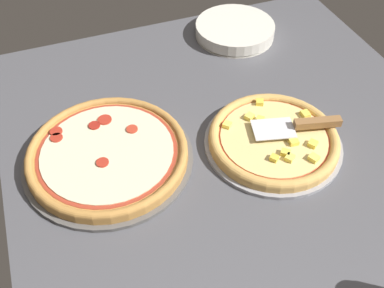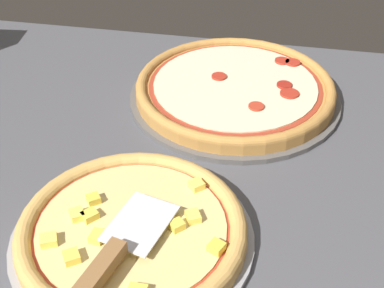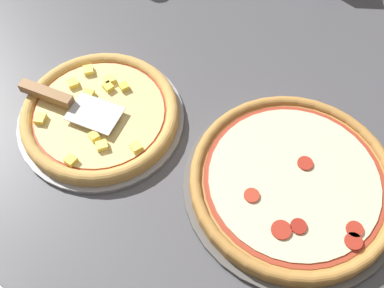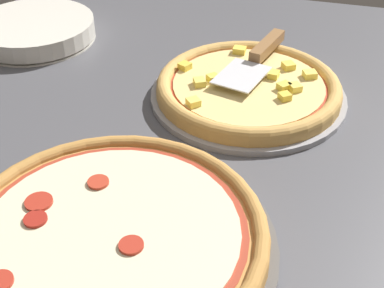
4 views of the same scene
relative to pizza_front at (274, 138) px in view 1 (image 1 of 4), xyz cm
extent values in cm
cube|color=#4C4C51|center=(-3.78, 7.75, -4.10)|extent=(133.86, 112.68, 3.60)
cylinder|color=#939399|center=(0.00, 0.01, -1.80)|extent=(34.00, 34.00, 1.00)
cylinder|color=tan|center=(0.00, 0.01, -0.53)|extent=(31.96, 31.96, 1.54)
torus|color=tan|center=(0.00, 0.01, 0.24)|extent=(31.96, 31.96, 2.49)
cylinder|color=#A33823|center=(0.00, 0.01, 0.32)|extent=(27.78, 27.78, 0.15)
cylinder|color=#E5C67A|center=(0.00, 0.01, 0.44)|extent=(26.20, 26.20, 0.40)
cube|color=yellow|center=(12.07, -2.05, 1.20)|extent=(2.56, 2.55, 1.12)
cube|color=#F4D64C|center=(-3.82, -3.24, 1.20)|extent=(1.95, 2.31, 1.12)
cube|color=#F9E05B|center=(8.03, 2.81, 1.20)|extent=(2.66, 2.76, 1.12)
cube|color=#F9E05B|center=(7.32, 9.30, 1.20)|extent=(2.74, 2.74, 1.12)
cube|color=yellow|center=(-6.65, 3.55, 1.20)|extent=(2.46, 2.45, 1.12)
cube|color=#F4D64C|center=(6.20, 0.75, 1.20)|extent=(2.52, 2.52, 1.12)
cube|color=#F4D64C|center=(3.87, -10.87, 1.20)|extent=(2.30, 1.98, 1.12)
cube|color=#F9E05B|center=(-9.87, -5.03, 1.20)|extent=(2.84, 2.73, 1.12)
cube|color=#F9E05B|center=(-7.87, 0.14, 1.20)|extent=(2.71, 2.77, 1.12)
cube|color=#F4D64C|center=(-5.84, -7.19, 1.20)|extent=(2.80, 2.82, 1.12)
cube|color=#F4D64C|center=(-6.08, 0.32, 1.20)|extent=(2.72, 2.75, 1.12)
cylinder|color=#565451|center=(9.31, 39.22, -1.80)|extent=(40.63, 40.63, 1.00)
cylinder|color=#B77F3D|center=(9.31, 39.22, -0.28)|extent=(38.19, 38.19, 2.03)
torus|color=#B77F3D|center=(9.31, 39.22, 0.73)|extent=(38.19, 38.19, 2.05)
cylinder|color=#A33823|center=(9.31, 39.22, 0.81)|extent=(33.20, 33.20, 0.15)
cylinder|color=beige|center=(9.31, 39.22, 0.93)|extent=(31.32, 31.32, 0.40)
cylinder|color=#B73823|center=(14.02, 31.84, 1.33)|extent=(2.85, 2.85, 0.40)
cylinder|color=#AD2D1E|center=(5.89, 41.05, 1.33)|extent=(2.93, 2.93, 0.40)
cylinder|color=#AD2D1E|center=(17.59, 49.67, 1.33)|extent=(2.99, 2.99, 0.40)
cylinder|color=maroon|center=(18.55, 40.23, 1.33)|extent=(2.89, 2.89, 0.40)
cylinder|color=#AD2D1E|center=(19.76, 49.41, 1.33)|extent=(3.06, 3.06, 0.40)
cylinder|color=#AD2D1E|center=(19.66, 37.36, 1.33)|extent=(3.53, 3.53, 0.40)
cube|color=silver|center=(1.40, -0.38, 1.89)|extent=(9.42, 11.59, 0.24)
cube|color=olive|center=(-1.27, -10.94, 2.77)|extent=(4.98, 11.83, 2.00)
cylinder|color=silver|center=(47.51, -11.12, -1.95)|extent=(25.06, 25.06, 0.70)
cylinder|color=silver|center=(47.51, -11.12, -1.25)|extent=(25.06, 25.06, 0.70)
cylinder|color=silver|center=(47.51, -11.12, -0.55)|extent=(25.06, 25.06, 0.70)
cylinder|color=silver|center=(47.51, -11.12, 0.15)|extent=(25.06, 25.06, 0.70)
cylinder|color=silver|center=(47.51, -11.12, 0.85)|extent=(25.06, 25.06, 0.70)
cylinder|color=silver|center=(47.51, -11.12, 1.55)|extent=(25.06, 25.06, 0.70)
camera|label=1|loc=(-64.39, 45.59, 78.78)|focal=42.00mm
camera|label=2|loc=(17.82, -48.74, 54.10)|focal=50.00mm
camera|label=3|loc=(49.90, 26.85, 73.44)|focal=42.00mm
camera|label=4|loc=(-12.19, 79.78, 47.02)|focal=50.00mm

